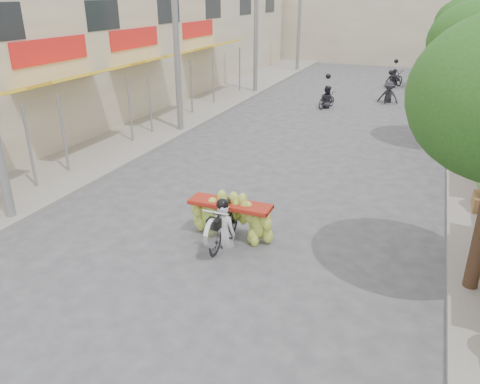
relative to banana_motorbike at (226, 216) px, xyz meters
name	(u,v)px	position (x,y,z in m)	size (l,w,h in m)	color
ground	(117,351)	(-0.21, -4.00, -0.67)	(120.00, 120.00, 0.00)	#535358
sidewalk_left	(182,111)	(-7.21, 11.00, -0.61)	(4.00, 60.00, 0.12)	gray
shophouse_row_left	(77,47)	(-12.19, 9.98, 2.33)	(9.77, 40.00, 6.00)	beige
far_building	(388,18)	(-0.21, 34.00, 2.83)	(20.00, 6.00, 7.00)	beige
utility_pole_mid	(176,31)	(-5.61, 8.00, 3.35)	(0.60, 0.24, 8.00)	slate
utility_pole_far	(256,20)	(-5.61, 17.00, 3.35)	(0.60, 0.24, 8.00)	slate
utility_pole_back	(300,14)	(-5.61, 26.00, 3.35)	(0.60, 0.24, 8.00)	slate
street_tree_mid	(478,43)	(5.19, 10.00, 3.11)	(3.40, 3.40, 5.25)	#3A2719
street_tree_far	(465,24)	(5.19, 22.00, 3.11)	(3.40, 3.40, 5.25)	#3A2719
banana_motorbike	(226,216)	(0.00, 0.00, 0.00)	(2.20, 1.88, 1.99)	black
pedestrian	(476,118)	(5.71, 11.25, 0.22)	(0.80, 0.52, 1.54)	silver
bg_motorbike_a	(327,92)	(-0.90, 14.69, 0.11)	(0.92, 1.49, 1.95)	black
bg_motorbike_b	(389,86)	(1.87, 17.13, 0.19)	(1.12, 1.64, 1.95)	black
bg_motorbike_c	(395,75)	(1.73, 21.76, 0.10)	(1.37, 1.91, 1.95)	black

